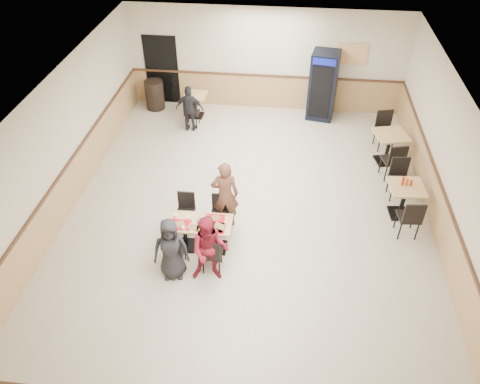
# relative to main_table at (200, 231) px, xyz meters

# --- Properties ---
(ground) EXTENTS (10.00, 10.00, 0.00)m
(ground) POSITION_rel_main_table_xyz_m (0.86, 1.16, -0.45)
(ground) COLOR beige
(ground) RESTS_ON ground
(room_shell) EXTENTS (10.00, 10.00, 10.00)m
(room_shell) POSITION_rel_main_table_xyz_m (2.64, 3.70, 0.12)
(room_shell) COLOR silver
(room_shell) RESTS_ON ground
(main_table) EXTENTS (1.28, 0.65, 0.68)m
(main_table) POSITION_rel_main_table_xyz_m (0.00, 0.00, 0.00)
(main_table) COLOR black
(main_table) RESTS_ON ground
(main_chairs) EXTENTS (1.15, 1.51, 0.87)m
(main_chairs) POSITION_rel_main_table_xyz_m (-0.05, -0.00, -0.02)
(main_chairs) COLOR black
(main_chairs) RESTS_ON ground
(diner_woman_left) EXTENTS (0.73, 0.55, 1.37)m
(diner_woman_left) POSITION_rel_main_table_xyz_m (-0.40, -0.78, 0.23)
(diner_woman_left) COLOR black
(diner_woman_left) RESTS_ON ground
(diner_woman_right) EXTENTS (0.76, 0.62, 1.48)m
(diner_woman_right) POSITION_rel_main_table_xyz_m (0.33, -0.77, 0.28)
(diner_woman_right) COLOR maroon
(diner_woman_right) RESTS_ON ground
(diner_man_opposite) EXTENTS (0.63, 0.46, 1.60)m
(diner_man_opposite) POSITION_rel_main_table_xyz_m (0.40, 0.78, 0.34)
(diner_man_opposite) COLOR brown
(diner_man_opposite) RESTS_ON ground
(lone_diner) EXTENTS (0.79, 0.36, 1.33)m
(lone_diner) POSITION_rel_main_table_xyz_m (-1.10, 4.57, 0.21)
(lone_diner) COLOR black
(lone_diner) RESTS_ON ground
(tabletop_clutter) EXTENTS (1.12, 0.57, 0.12)m
(tabletop_clutter) POSITION_rel_main_table_xyz_m (0.06, -0.05, 0.25)
(tabletop_clutter) COLOR red
(tabletop_clutter) RESTS_ON main_table
(side_table_near) EXTENTS (0.79, 0.79, 0.78)m
(side_table_near) POSITION_rel_main_table_xyz_m (4.23, 1.51, 0.07)
(side_table_near) COLOR black
(side_table_near) RESTS_ON ground
(side_table_near_chair_south) EXTENTS (0.50, 0.50, 0.99)m
(side_table_near_chair_south) POSITION_rel_main_table_xyz_m (4.23, 0.88, 0.04)
(side_table_near_chair_south) COLOR black
(side_table_near_chair_south) RESTS_ON ground
(side_table_near_chair_north) EXTENTS (0.50, 0.50, 0.99)m
(side_table_near_chair_north) POSITION_rel_main_table_xyz_m (4.23, 2.13, 0.04)
(side_table_near_chair_north) COLOR black
(side_table_near_chair_north) RESTS_ON ground
(side_table_far) EXTENTS (0.92, 0.92, 0.82)m
(side_table_far) POSITION_rel_main_table_xyz_m (4.18, 3.58, 0.09)
(side_table_far) COLOR black
(side_table_far) RESTS_ON ground
(side_table_far_chair_south) EXTENTS (0.58, 0.58, 1.04)m
(side_table_far_chair_south) POSITION_rel_main_table_xyz_m (4.18, 2.92, 0.06)
(side_table_far_chair_south) COLOR black
(side_table_far_chair_south) RESTS_ON ground
(side_table_far_chair_north) EXTENTS (0.58, 0.58, 1.04)m
(side_table_far_chair_north) POSITION_rel_main_table_xyz_m (4.18, 4.23, 0.06)
(side_table_far_chair_north) COLOR black
(side_table_far_chair_north) RESTS_ON ground
(condiment_caddy) EXTENTS (0.23, 0.06, 0.20)m
(condiment_caddy) POSITION_rel_main_table_xyz_m (4.20, 1.56, 0.42)
(condiment_caddy) COLOR red
(condiment_caddy) RESTS_ON side_table_near
(back_table) EXTENTS (0.67, 0.67, 0.70)m
(back_table) POSITION_rel_main_table_xyz_m (-1.10, 5.36, 0.01)
(back_table) COLOR black
(back_table) RESTS_ON ground
(back_table_chair_lone) EXTENTS (0.42, 0.42, 0.88)m
(back_table_chair_lone) POSITION_rel_main_table_xyz_m (-1.10, 4.80, -0.01)
(back_table_chair_lone) COLOR black
(back_table_chair_lone) RESTS_ON ground
(pepsi_cooler) EXTENTS (0.86, 0.86, 1.97)m
(pepsi_cooler) POSITION_rel_main_table_xyz_m (2.54, 5.75, 0.53)
(pepsi_cooler) COLOR black
(pepsi_cooler) RESTS_ON ground
(trash_bin) EXTENTS (0.55, 0.55, 0.88)m
(trash_bin) POSITION_rel_main_table_xyz_m (-2.42, 5.71, -0.02)
(trash_bin) COLOR black
(trash_bin) RESTS_ON ground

